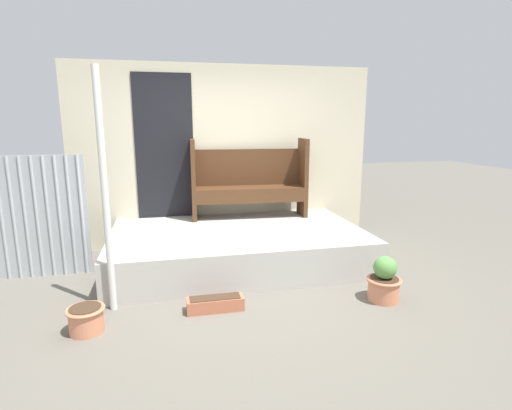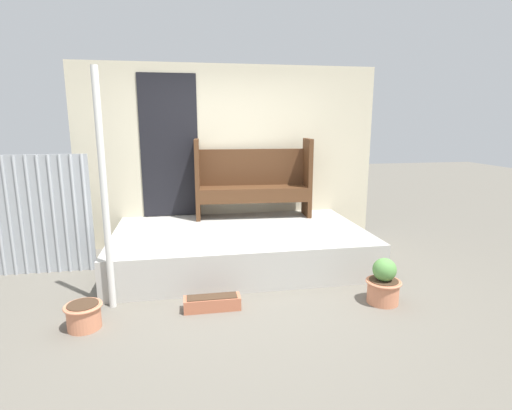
# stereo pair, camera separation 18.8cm
# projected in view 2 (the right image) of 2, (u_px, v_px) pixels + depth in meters

# --- Properties ---
(ground_plane) EXTENTS (24.00, 24.00, 0.00)m
(ground_plane) POSITION_uv_depth(u_px,v_px,m) (242.00, 294.00, 4.27)
(ground_plane) COLOR #666056
(porch_slab) EXTENTS (3.16, 1.88, 0.45)m
(porch_slab) POSITION_uv_depth(u_px,v_px,m) (240.00, 247.00, 5.15)
(porch_slab) COLOR #B2AFA8
(porch_slab) RESTS_ON ground_plane
(house_wall) EXTENTS (4.36, 0.08, 2.60)m
(house_wall) POSITION_uv_depth(u_px,v_px,m) (228.00, 156.00, 5.85)
(house_wall) COLOR beige
(house_wall) RESTS_ON ground_plane
(support_post) EXTENTS (0.07, 0.07, 2.30)m
(support_post) POSITION_uv_depth(u_px,v_px,m) (104.00, 193.00, 3.75)
(support_post) COLOR silver
(support_post) RESTS_ON ground_plane
(bench) EXTENTS (1.66, 0.49, 1.12)m
(bench) POSITION_uv_depth(u_px,v_px,m) (253.00, 179.00, 5.72)
(bench) COLOR #4C2D19
(bench) RESTS_ON porch_slab
(flower_pot_left) EXTENTS (0.33, 0.33, 0.23)m
(flower_pot_left) POSITION_uv_depth(u_px,v_px,m) (84.00, 315.00, 3.54)
(flower_pot_left) COLOR tan
(flower_pot_left) RESTS_ON ground_plane
(flower_pot_middle) EXTENTS (0.36, 0.36, 0.47)m
(flower_pot_middle) POSITION_uv_depth(u_px,v_px,m) (384.00, 284.00, 4.03)
(flower_pot_middle) COLOR tan
(flower_pot_middle) RESTS_ON ground_plane
(planter_box_rect) EXTENTS (0.55, 0.17, 0.14)m
(planter_box_rect) POSITION_uv_depth(u_px,v_px,m) (212.00, 303.00, 3.91)
(planter_box_rect) COLOR #B76647
(planter_box_rect) RESTS_ON ground_plane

